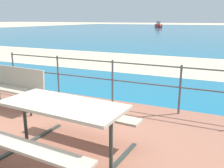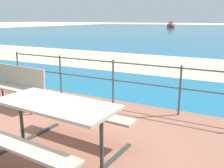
% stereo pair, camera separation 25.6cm
% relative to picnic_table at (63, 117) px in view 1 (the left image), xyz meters
% --- Properties ---
extents(ground_plane, '(240.00, 240.00, 0.00)m').
position_rel_picnic_table_xyz_m(ground_plane, '(-0.35, -0.03, -0.65)').
color(ground_plane, beige).
extents(patio_paving, '(6.40, 5.20, 0.06)m').
position_rel_picnic_table_xyz_m(patio_paving, '(-0.35, -0.03, -0.62)').
color(patio_paving, '#935B47').
rests_on(patio_paving, ground).
extents(sea_water, '(90.00, 90.00, 0.01)m').
position_rel_picnic_table_xyz_m(sea_water, '(-0.35, 39.97, -0.64)').
color(sea_water, '#196B8E').
rests_on(sea_water, ground).
extents(beach_strip, '(54.04, 5.40, 0.01)m').
position_rel_picnic_table_xyz_m(beach_strip, '(-0.35, 8.21, -0.64)').
color(beach_strip, beige).
rests_on(beach_strip, ground).
extents(picnic_table, '(1.78, 1.61, 0.78)m').
position_rel_picnic_table_xyz_m(picnic_table, '(0.00, 0.00, 0.00)').
color(picnic_table, tan).
rests_on(picnic_table, patio_paving).
extents(park_bench, '(1.50, 0.51, 0.86)m').
position_rel_picnic_table_xyz_m(park_bench, '(-2.14, 1.24, -0.07)').
color(park_bench, tan).
rests_on(park_bench, patio_paving).
extents(railing_fence, '(5.94, 0.04, 1.00)m').
position_rel_picnic_table_xyz_m(railing_fence, '(-0.35, 2.32, 0.05)').
color(railing_fence, '#4C5156').
rests_on(railing_fence, patio_paving).
extents(boat_near, '(2.42, 3.64, 1.42)m').
position_rel_picnic_table_xyz_m(boat_near, '(-13.27, 54.87, -0.16)').
color(boat_near, red).
rests_on(boat_near, sea_water).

